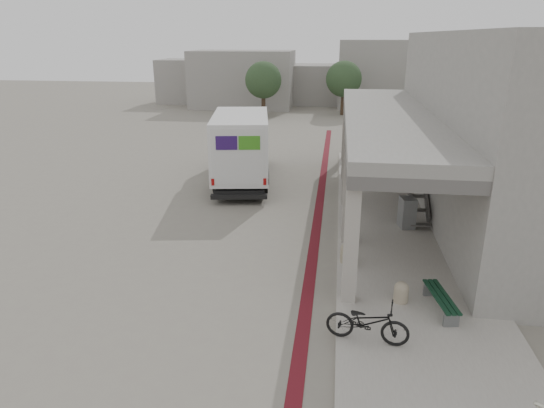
# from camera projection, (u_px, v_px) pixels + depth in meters

# --- Properties ---
(ground) EXTENTS (120.00, 120.00, 0.00)m
(ground) POSITION_uv_depth(u_px,v_px,m) (285.00, 246.00, 16.63)
(ground) COLOR slate
(ground) RESTS_ON ground
(bike_lane_stripe) EXTENTS (0.35, 40.00, 0.01)m
(bike_lane_stripe) POSITION_uv_depth(u_px,v_px,m) (317.00, 226.00, 18.38)
(bike_lane_stripe) COLOR #5B121A
(bike_lane_stripe) RESTS_ON ground
(sidewalk) EXTENTS (4.40, 28.00, 0.12)m
(sidewalk) POSITION_uv_depth(u_px,v_px,m) (404.00, 251.00, 16.11)
(sidewalk) COLOR gray
(sidewalk) RESTS_ON ground
(transit_building) EXTENTS (7.60, 17.00, 7.00)m
(transit_building) POSITION_uv_depth(u_px,v_px,m) (472.00, 129.00, 18.86)
(transit_building) COLOR gray
(transit_building) RESTS_ON ground
(distant_backdrop) EXTENTS (28.00, 10.00, 6.50)m
(distant_backdrop) POSITION_uv_depth(u_px,v_px,m) (296.00, 79.00, 49.70)
(distant_backdrop) COLOR gray
(distant_backdrop) RESTS_ON ground
(tree_left) EXTENTS (3.20, 3.20, 4.80)m
(tree_left) POSITION_uv_depth(u_px,v_px,m) (263.00, 80.00, 42.44)
(tree_left) COLOR #38281C
(tree_left) RESTS_ON ground
(tree_mid) EXTENTS (3.20, 3.20, 4.80)m
(tree_mid) POSITION_uv_depth(u_px,v_px,m) (344.00, 79.00, 43.42)
(tree_mid) COLOR #38281C
(tree_mid) RESTS_ON ground
(tree_right) EXTENTS (3.20, 3.20, 4.80)m
(tree_right) POSITION_uv_depth(u_px,v_px,m) (438.00, 81.00, 41.47)
(tree_right) COLOR #38281C
(tree_right) RESTS_ON ground
(fedex_truck) EXTENTS (3.63, 8.25, 3.40)m
(fedex_truck) POSITION_uv_depth(u_px,v_px,m) (242.00, 144.00, 23.73)
(fedex_truck) COLOR black
(fedex_truck) RESTS_ON ground
(bench) EXTENTS (0.67, 1.83, 0.42)m
(bench) POSITION_uv_depth(u_px,v_px,m) (441.00, 300.00, 12.43)
(bench) COLOR slate
(bench) RESTS_ON sidewalk
(bollard_near) EXTENTS (0.39, 0.39, 0.58)m
(bollard_near) POSITION_uv_depth(u_px,v_px,m) (401.00, 292.00, 12.84)
(bollard_near) COLOR gray
(bollard_near) RESTS_ON sidewalk
(bollard_far) EXTENTS (0.44, 0.44, 0.66)m
(bollard_far) POSITION_uv_depth(u_px,v_px,m) (347.00, 252.00, 15.10)
(bollard_far) COLOR gray
(bollard_far) RESTS_ON sidewalk
(utility_cabinet) EXTENTS (0.62, 0.75, 1.13)m
(utility_cabinet) POSITION_uv_depth(u_px,v_px,m) (407.00, 213.00, 17.82)
(utility_cabinet) COLOR gray
(utility_cabinet) RESTS_ON sidewalk
(bicycle_black) EXTENTS (1.98, 0.95, 1.00)m
(bicycle_black) POSITION_uv_depth(u_px,v_px,m) (367.00, 322.00, 11.11)
(bicycle_black) COLOR black
(bicycle_black) RESTS_ON sidewalk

